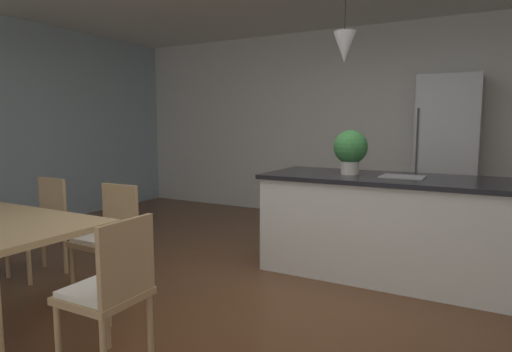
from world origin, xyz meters
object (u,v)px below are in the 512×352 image
object	(u,v)px
chair_far_left	(40,223)
potted_plant_on_island	(350,149)
refrigerator	(447,157)
chair_kitchen_end	(110,289)
chair_far_right	(109,235)
kitchen_island	(386,225)

from	to	relation	value
chair_far_left	potted_plant_on_island	xyz separation A→B (m)	(2.39, 1.50, 0.66)
chair_far_left	potted_plant_on_island	size ratio (longest dim) A/B	2.14
chair_far_left	refrigerator	xyz separation A→B (m)	(3.04, 3.32, 0.49)
chair_kitchen_end	chair_far_right	bearing A→B (deg)	138.17
chair_far_left	refrigerator	distance (m)	4.53
chair_far_right	kitchen_island	distance (m)	2.39
chair_far_left	refrigerator	bearing A→B (deg)	47.53
refrigerator	chair_far_left	bearing A→B (deg)	-132.47
chair_far_right	refrigerator	distance (m)	4.00
chair_far_right	kitchen_island	xyz separation A→B (m)	(1.86, 1.50, -0.01)
kitchen_island	potted_plant_on_island	world-z (taller)	potted_plant_on_island
chair_kitchen_end	kitchen_island	world-z (taller)	kitchen_island
kitchen_island	potted_plant_on_island	bearing A→B (deg)	180.00
kitchen_island	potted_plant_on_island	xyz separation A→B (m)	(-0.35, 0.00, 0.67)
potted_plant_on_island	refrigerator	bearing A→B (deg)	70.33
chair_far_left	kitchen_island	xyz separation A→B (m)	(2.73, 1.50, -0.01)
refrigerator	potted_plant_on_island	size ratio (longest dim) A/B	4.75
refrigerator	chair_kitchen_end	bearing A→B (deg)	-106.99
potted_plant_on_island	chair_far_right	bearing A→B (deg)	-135.38
kitchen_island	refrigerator	xyz separation A→B (m)	(0.31, 1.83, 0.51)
chair_far_right	refrigerator	size ratio (longest dim) A/B	0.45
chair_kitchen_end	potted_plant_on_island	size ratio (longest dim) A/B	2.14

